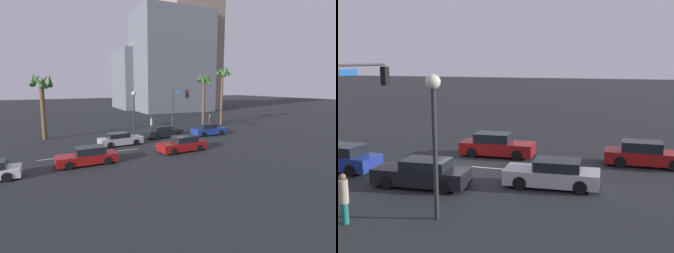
% 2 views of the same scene
% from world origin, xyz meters
% --- Properties ---
extents(ground_plane, '(220.00, 220.00, 0.00)m').
position_xyz_m(ground_plane, '(0.00, 0.00, 0.00)').
color(ground_plane, '#232628').
extents(lane_stripe_1, '(2.26, 0.14, 0.01)m').
position_xyz_m(lane_stripe_1, '(-12.51, 0.00, 0.01)').
color(lane_stripe_1, silver).
rests_on(lane_stripe_1, ground_plane).
extents(lane_stripe_2, '(2.01, 0.14, 0.01)m').
position_xyz_m(lane_stripe_2, '(-5.69, 0.00, 0.01)').
color(lane_stripe_2, silver).
rests_on(lane_stripe_2, ground_plane).
extents(lane_stripe_3, '(2.10, 0.14, 0.01)m').
position_xyz_m(lane_stripe_3, '(-1.67, 0.00, 0.01)').
color(lane_stripe_3, silver).
rests_on(lane_stripe_3, ground_plane).
extents(car_0, '(4.32, 1.98, 1.43)m').
position_xyz_m(car_0, '(5.98, 2.71, 0.66)').
color(car_0, navy).
rests_on(car_0, ground_plane).
extents(car_1, '(4.58, 1.98, 1.34)m').
position_xyz_m(car_1, '(-5.70, 2.31, 0.63)').
color(car_1, '#B7B7BC').
rests_on(car_1, ground_plane).
extents(car_2, '(4.66, 1.98, 1.46)m').
position_xyz_m(car_2, '(-1.19, -2.90, 0.67)').
color(car_2, maroon).
rests_on(car_2, ground_plane).
extents(car_4, '(4.66, 1.93, 1.37)m').
position_xyz_m(car_4, '(0.30, 4.05, 0.64)').
color(car_4, black).
rests_on(car_4, ground_plane).
extents(car_5, '(4.65, 1.82, 1.42)m').
position_xyz_m(car_5, '(-10.09, -3.07, 0.65)').
color(car_5, maroon).
rests_on(car_5, ground_plane).
extents(traffic_signal, '(0.77, 4.81, 6.04)m').
position_xyz_m(traffic_signal, '(3.18, 5.70, 4.10)').
color(traffic_signal, '#38383D').
rests_on(traffic_signal, ground_plane).
extents(streetlamp, '(0.56, 0.56, 5.52)m').
position_xyz_m(streetlamp, '(-2.14, 7.46, 3.92)').
color(streetlamp, '#2D2D33').
rests_on(streetlamp, ground_plane).
extents(pedestrian_0, '(0.35, 0.35, 1.93)m').
position_xyz_m(pedestrian_0, '(0.91, 8.86, 1.03)').
color(pedestrian_0, '#1E7266').
rests_on(pedestrian_0, ground_plane).
extents(pedestrian_1, '(0.55, 0.55, 1.93)m').
position_xyz_m(pedestrian_1, '(9.78, 7.47, 1.01)').
color(pedestrian_1, '#333338').
rests_on(pedestrian_1, ground_plane).
extents(palm_tree_0, '(2.68, 2.58, 8.43)m').
position_xyz_m(palm_tree_0, '(10.46, 10.13, 6.36)').
color(palm_tree_0, brown).
rests_on(palm_tree_0, ground_plane).
extents(palm_tree_1, '(2.55, 2.70, 7.77)m').
position_xyz_m(palm_tree_1, '(-12.51, 9.45, 5.50)').
color(palm_tree_1, brown).
rests_on(palm_tree_1, ground_plane).
extents(palm_tree_2, '(2.52, 2.41, 9.45)m').
position_xyz_m(palm_tree_2, '(13.39, 9.23, 7.10)').
color(palm_tree_2, brown).
rests_on(palm_tree_2, ground_plane).
extents(building_0, '(13.61, 13.76, 28.28)m').
position_xyz_m(building_0, '(23.37, 36.06, 14.14)').
color(building_0, gray).
rests_on(building_0, ground_plane).
extents(building_1, '(21.02, 15.72, 15.55)m').
position_xyz_m(building_1, '(17.81, 44.88, 7.77)').
color(building_1, slate).
rests_on(building_1, ground_plane).
extents(building_2, '(18.10, 14.17, 23.68)m').
position_xyz_m(building_2, '(17.96, 34.44, 11.84)').
color(building_2, slate).
rests_on(building_2, ground_plane).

